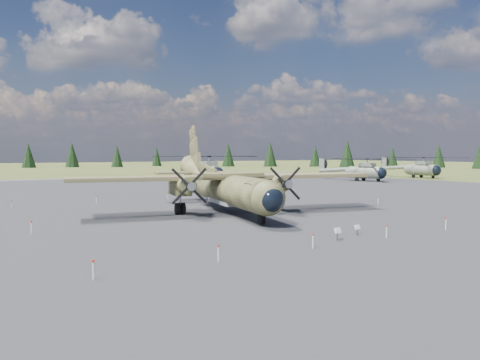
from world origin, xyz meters
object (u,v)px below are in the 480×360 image
helicopter_far (422,163)px  transport_plane (224,184)px  helicopter_mid (365,165)px  helicopter_near (208,164)px

helicopter_far → transport_plane: bearing=-155.6°
transport_plane → helicopter_mid: size_ratio=1.26×
transport_plane → helicopter_mid: (46.14, 26.25, 0.50)m
helicopter_near → helicopter_mid: 30.58m
helicopter_mid → helicopter_far: bearing=-6.8°
transport_plane → helicopter_mid: 53.08m
transport_plane → helicopter_far: transport_plane is taller
transport_plane → helicopter_near: 37.98m
helicopter_mid → helicopter_far: helicopter_far is taller
helicopter_near → helicopter_far: (48.76, -6.08, -0.29)m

